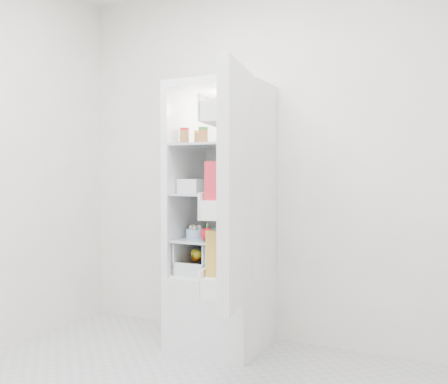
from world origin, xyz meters
The scene contains 19 objects.
room_walls centered at (0.00, 0.00, 1.59)m, with size 3.02×3.02×2.61m.
refrigerator centered at (-0.20, 1.25, 0.67)m, with size 0.60×0.60×1.80m.
shelf_low centered at (-0.20, 1.19, 0.74)m, with size 0.49×0.53×0.01m, color #A2B4BD.
shelf_mid centered at (-0.20, 1.19, 1.05)m, with size 0.49×0.53×0.01m, color #A2B4BD.
shelf_top centered at (-0.20, 1.19, 1.38)m, with size 0.49×0.53×0.01m, color #A2B4BD.
crisper_left centered at (-0.32, 1.19, 0.61)m, with size 0.23×0.46×0.22m, color silver, non-canonical shape.
crisper_right centered at (-0.08, 1.19, 0.61)m, with size 0.23×0.46×0.22m, color silver, non-canonical shape.
condiment_jars centered at (-0.24, 1.07, 1.43)m, with size 0.38×0.16×0.08m.
squeeze_bottle centered at (0.01, 1.17, 1.47)m, with size 0.05×0.05×0.16m, color white.
tub_white centered at (-0.37, 1.09, 1.10)m, with size 0.15×0.15×0.09m, color silver.
tub_cream centered at (-0.10, 1.10, 1.10)m, with size 0.13×0.13×0.08m, color silver.
tin_red centered at (-0.04, 0.98, 1.09)m, with size 0.09×0.09×0.06m, color red.
tub_green centered at (-0.08, 1.31, 1.10)m, with size 0.10×0.13×0.08m, color #3F8C4B.
red_cabbage centered at (-0.10, 1.14, 0.84)m, with size 0.18×0.18×0.18m, color #531C4A.
bell_pepper centered at (-0.20, 1.01, 0.79)m, with size 0.09×0.09×0.09m, color #B70B1A.
mushroom_bowl centered at (-0.35, 1.12, 0.78)m, with size 0.13×0.13×0.06m, color #99C0E4.
citrus_pile centered at (-0.33, 1.12, 0.59)m, with size 0.20×0.24×0.16m.
veg_pile centered at (-0.07, 1.18, 0.56)m, with size 0.16×0.30×0.10m.
fridge_door centered at (0.16, 0.62, 1.09)m, with size 0.28×0.60×1.30m.
Camera 1 is at (1.34, -1.84, 1.18)m, focal length 40.00 mm.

